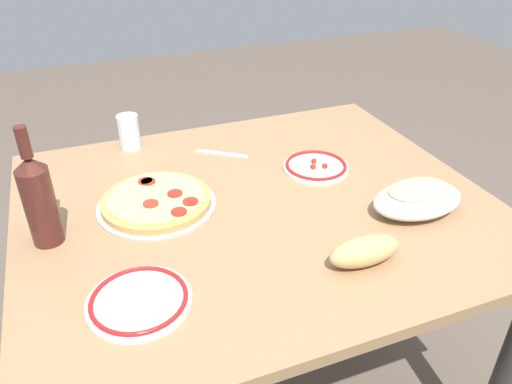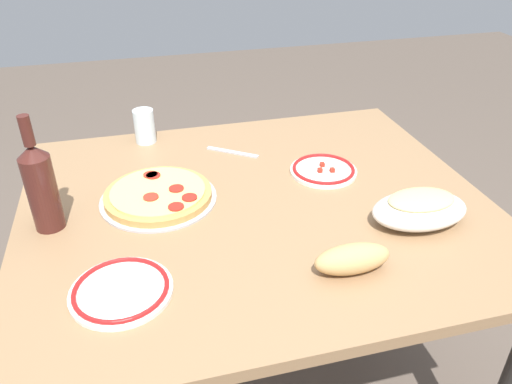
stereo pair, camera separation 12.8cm
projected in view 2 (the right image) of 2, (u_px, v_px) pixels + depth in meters
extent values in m
cube|color=#93704C|center=(256.00, 207.00, 1.31)|extent=(1.20, 1.02, 0.03)
cylinder|color=#33302D|center=(76.00, 248.00, 1.76)|extent=(0.07, 0.07, 0.72)
cylinder|color=#33302D|center=(358.00, 206.00, 1.99)|extent=(0.07, 0.07, 0.72)
cylinder|color=#B7B7BC|center=(159.00, 199.00, 1.31)|extent=(0.30, 0.30, 0.01)
cylinder|color=tan|center=(158.00, 195.00, 1.30)|extent=(0.28, 0.28, 0.02)
cylinder|color=#EACC75|center=(158.00, 191.00, 1.30)|extent=(0.25, 0.25, 0.01)
cylinder|color=#B22D1E|center=(151.00, 175.00, 1.36)|extent=(0.04, 0.04, 0.00)
cylinder|color=maroon|center=(176.00, 207.00, 1.22)|extent=(0.04, 0.04, 0.00)
cylinder|color=maroon|center=(190.00, 197.00, 1.26)|extent=(0.04, 0.04, 0.00)
cylinder|color=maroon|center=(176.00, 188.00, 1.30)|extent=(0.04, 0.04, 0.00)
cylinder|color=#B22D1E|center=(151.00, 197.00, 1.26)|extent=(0.04, 0.04, 0.00)
cylinder|color=maroon|center=(153.00, 175.00, 1.36)|extent=(0.04, 0.04, 0.00)
ellipsoid|color=white|center=(419.00, 210.00, 1.21)|extent=(0.24, 0.15, 0.07)
ellipsoid|color=#AD2819|center=(420.00, 206.00, 1.20)|extent=(0.20, 0.12, 0.03)
ellipsoid|color=#EFD684|center=(422.00, 199.00, 1.19)|extent=(0.17, 0.10, 0.02)
cylinder|color=#471E19|center=(43.00, 193.00, 1.16)|extent=(0.07, 0.07, 0.19)
cone|color=#471E19|center=(32.00, 151.00, 1.10)|extent=(0.07, 0.07, 0.03)
cylinder|color=#471E19|center=(26.00, 131.00, 1.08)|extent=(0.03, 0.03, 0.07)
cylinder|color=silver|center=(144.00, 126.00, 1.58)|extent=(0.07, 0.07, 0.11)
cylinder|color=white|center=(121.00, 291.00, 1.01)|extent=(0.21, 0.21, 0.01)
torus|color=red|center=(121.00, 288.00, 1.00)|extent=(0.19, 0.19, 0.01)
cylinder|color=white|center=(323.00, 171.00, 1.43)|extent=(0.19, 0.19, 0.01)
torus|color=red|center=(324.00, 169.00, 1.43)|extent=(0.18, 0.18, 0.01)
cube|color=#AD2819|center=(320.00, 170.00, 1.41)|extent=(0.01, 0.01, 0.01)
cube|color=#AD2819|center=(322.00, 165.00, 1.44)|extent=(0.01, 0.01, 0.01)
cube|color=#AD2819|center=(332.00, 170.00, 1.41)|extent=(0.01, 0.01, 0.01)
ellipsoid|color=tan|center=(352.00, 259.00, 1.05)|extent=(0.17, 0.07, 0.06)
cube|color=#B7B7BC|center=(233.00, 152.00, 1.54)|extent=(0.15, 0.11, 0.00)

